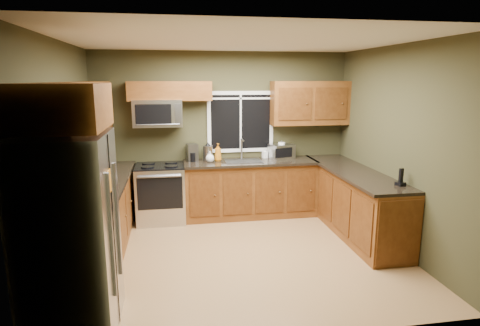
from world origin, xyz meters
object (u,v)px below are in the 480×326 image
object	(u,v)px
microwave	(158,113)
toaster_oven	(281,151)
refrigerator	(71,235)
soap_bottle_a	(218,152)
soap_bottle_c	(210,157)
kettle	(208,152)
soap_bottle_b	(265,153)
cordless_phone	(401,180)
range	(161,193)
paper_towel_roll	(281,150)
coffee_maker	(192,153)

from	to	relation	value
microwave	toaster_oven	size ratio (longest dim) A/B	1.67
refrigerator	toaster_oven	distance (m)	3.99
soap_bottle_a	soap_bottle_c	xyz separation A→B (m)	(-0.14, -0.07, -0.06)
toaster_oven	kettle	world-z (taller)	kettle
toaster_oven	soap_bottle_c	bearing A→B (deg)	-174.55
kettle	soap_bottle_b	size ratio (longest dim) A/B	1.75
refrigerator	soap_bottle_a	size ratio (longest dim) A/B	6.24
microwave	cordless_phone	distance (m)	3.68
range	cordless_phone	world-z (taller)	cordless_phone
microwave	refrigerator	bearing A→B (deg)	-103.34
range	microwave	xyz separation A→B (m)	(-0.00, 0.14, 1.26)
kettle	soap_bottle_c	distance (m)	0.16
microwave	soap_bottle_a	xyz separation A→B (m)	(0.94, -0.04, -0.65)
microwave	soap_bottle_b	distance (m)	1.89
soap_bottle_b	refrigerator	bearing A→B (deg)	-129.27
kettle	cordless_phone	bearing A→B (deg)	-41.77
soap_bottle_a	cordless_phone	bearing A→B (deg)	-42.61
kettle	paper_towel_roll	bearing A→B (deg)	-0.35
toaster_oven	soap_bottle_b	world-z (taller)	toaster_oven
microwave	paper_towel_roll	bearing A→B (deg)	1.04
soap_bottle_b	soap_bottle_c	size ratio (longest dim) A/B	0.96
soap_bottle_c	range	bearing A→B (deg)	-177.82
coffee_maker	soap_bottle_c	size ratio (longest dim) A/B	1.57
coffee_maker	kettle	size ratio (longest dim) A/B	0.93
range	kettle	xyz separation A→B (m)	(0.78, 0.18, 0.61)
microwave	coffee_maker	xyz separation A→B (m)	(0.52, 0.03, -0.66)
soap_bottle_b	cordless_phone	bearing A→B (deg)	-57.90
soap_bottle_a	refrigerator	bearing A→B (deg)	-119.58
microwave	cordless_phone	world-z (taller)	microwave
soap_bottle_a	cordless_phone	size ratio (longest dim) A/B	1.31
toaster_oven	soap_bottle_b	distance (m)	0.28
coffee_maker	soap_bottle_a	distance (m)	0.42
toaster_oven	coffee_maker	distance (m)	1.50
cordless_phone	range	bearing A→B (deg)	148.91
coffee_maker	soap_bottle_a	world-z (taller)	soap_bottle_a
paper_towel_roll	soap_bottle_b	bearing A→B (deg)	171.71
soap_bottle_a	paper_towel_roll	bearing A→B (deg)	3.97
coffee_maker	soap_bottle_a	size ratio (longest dim) A/B	0.96
kettle	soap_bottle_c	size ratio (longest dim) A/B	1.69
range	paper_towel_roll	distance (m)	2.12
coffee_maker	range	bearing A→B (deg)	-162.01
refrigerator	toaster_oven	bearing A→B (deg)	47.08
microwave	paper_towel_roll	size ratio (longest dim) A/B	2.55
paper_towel_roll	soap_bottle_a	xyz separation A→B (m)	(-1.09, -0.08, 0.01)
soap_bottle_a	soap_bottle_c	world-z (taller)	soap_bottle_a
kettle	cordless_phone	distance (m)	3.01
coffee_maker	soap_bottle_b	distance (m)	1.23
coffee_maker	microwave	bearing A→B (deg)	-176.30
microwave	cordless_phone	xyz separation A→B (m)	(3.03, -1.96, -0.72)
refrigerator	microwave	xyz separation A→B (m)	(0.69, 2.91, 0.83)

